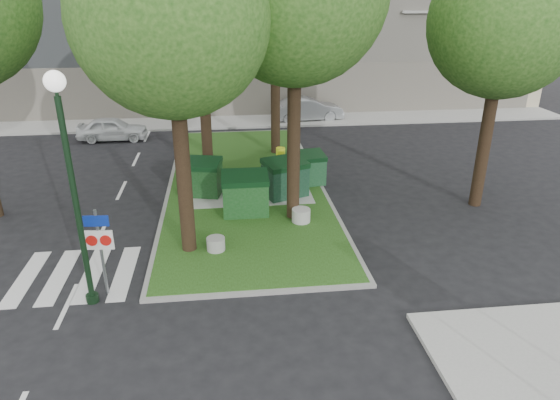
{
  "coord_description": "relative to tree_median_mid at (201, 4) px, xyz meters",
  "views": [
    {
      "loc": [
        -0.29,
        -11.29,
        7.51
      ],
      "look_at": [
        1.2,
        1.59,
        2.0
      ],
      "focal_mm": 32.0,
      "sensor_mm": 36.0,
      "label": 1
    }
  ],
  "objects": [
    {
      "name": "ground",
      "position": [
        0.91,
        -9.06,
        -6.98
      ],
      "size": [
        120.0,
        120.0,
        0.0
      ],
      "primitive_type": "plane",
      "color": "black",
      "rests_on": "ground"
    },
    {
      "name": "median_island",
      "position": [
        1.41,
        -1.06,
        -6.92
      ],
      "size": [
        6.0,
        16.0,
        0.12
      ],
      "primitive_type": "cube",
      "color": "#224513",
      "rests_on": "ground"
    },
    {
      "name": "median_kerb",
      "position": [
        1.41,
        -1.06,
        -6.93
      ],
      "size": [
        6.3,
        16.3,
        0.1
      ],
      "primitive_type": "cube",
      "color": "gray",
      "rests_on": "ground"
    },
    {
      "name": "sidewalk_corner",
      "position": [
        7.41,
        -12.56,
        -6.92
      ],
      "size": [
        5.0,
        4.0,
        0.12
      ],
      "primitive_type": "cube",
      "color": "#999993",
      "rests_on": "ground"
    },
    {
      "name": "building_sidewalk",
      "position": [
        0.91,
        9.44,
        -6.92
      ],
      "size": [
        42.0,
        3.0,
        0.12
      ],
      "primitive_type": "cube",
      "color": "#999993",
      "rests_on": "ground"
    },
    {
      "name": "zebra_crossing",
      "position": [
        -2.84,
        -7.56,
        -6.97
      ],
      "size": [
        5.0,
        3.0,
        0.01
      ],
      "primitive_type": "cube",
      "color": "silver",
      "rests_on": "ground"
    },
    {
      "name": "tree_median_mid",
      "position": [
        0.0,
        0.0,
        0.0
      ],
      "size": [
        4.8,
        4.8,
        9.99
      ],
      "color": "black",
      "rests_on": "ground"
    },
    {
      "name": "tree_street_right",
      "position": [
        10.0,
        -4.0,
        0.0
      ],
      "size": [
        5.0,
        5.0,
        10.06
      ],
      "color": "black",
      "rests_on": "ground"
    },
    {
      "name": "dumpster_a",
      "position": [
        -0.32,
        -2.13,
        -6.17
      ],
      "size": [
        1.74,
        1.4,
        1.43
      ],
      "rotation": [
        0.0,
        0.0,
        -0.23
      ],
      "color": "#0E3611",
      "rests_on": "median_island"
    },
    {
      "name": "dumpster_b",
      "position": [
        1.28,
        -4.09,
        -6.13
      ],
      "size": [
        1.63,
        1.15,
        1.52
      ],
      "rotation": [
        0.0,
        0.0,
        -0.0
      ],
      "color": "#124015",
      "rests_on": "median_island"
    },
    {
      "name": "dumpster_c",
      "position": [
        2.88,
        -2.64,
        -6.15
      ],
      "size": [
        1.9,
        1.63,
        1.49
      ],
      "rotation": [
        0.0,
        0.0,
        0.37
      ],
      "color": "#0E311D",
      "rests_on": "median_island"
    },
    {
      "name": "dumpster_d",
      "position": [
        3.91,
        -1.44,
        -6.22
      ],
      "size": [
        1.57,
        1.21,
        1.33
      ],
      "rotation": [
        0.0,
        0.0,
        0.15
      ],
      "color": "#144322",
      "rests_on": "median_island"
    },
    {
      "name": "bollard_left",
      "position": [
        0.23,
        -6.73,
        -6.66
      ],
      "size": [
        0.56,
        0.56,
        0.4
      ],
      "primitive_type": "cylinder",
      "color": "gray",
      "rests_on": "median_island"
    },
    {
      "name": "bollard_right",
      "position": [
        3.13,
        -5.03,
        -6.63
      ],
      "size": [
        0.64,
        0.64,
        0.46
      ],
      "primitive_type": "cylinder",
      "color": "#AAAAA4",
      "rests_on": "median_island"
    },
    {
      "name": "bollard_mid",
      "position": [
        1.1,
        -4.06,
        -6.68
      ],
      "size": [
        0.51,
        0.51,
        0.37
      ],
      "primitive_type": "cylinder",
      "color": "#A8A7A3",
      "rests_on": "median_island"
    },
    {
      "name": "litter_bin",
      "position": [
        3.15,
        1.24,
        -6.5
      ],
      "size": [
        0.42,
        0.42,
        0.73
      ],
      "primitive_type": "cylinder",
      "color": "#E4F21C",
      "rests_on": "median_island"
    },
    {
      "name": "street_lamp",
      "position": [
        -2.96,
        -8.95,
        -3.27
      ],
      "size": [
        0.47,
        0.47,
        5.9
      ],
      "color": "black",
      "rests_on": "ground"
    },
    {
      "name": "traffic_sign_pole",
      "position": [
        -2.66,
        -8.59,
        -5.41
      ],
      "size": [
        0.73,
        0.1,
        2.44
      ],
      "rotation": [
        0.0,
        0.0,
        -0.08
      ],
      "color": "slate",
      "rests_on": "ground"
    },
    {
      "name": "car_white",
      "position": [
        -5.27,
        6.44,
        -6.36
      ],
      "size": [
        3.64,
        1.48,
        1.24
      ],
      "primitive_type": "imported",
      "rotation": [
        0.0,
        0.0,
        1.57
      ],
      "color": "white",
      "rests_on": "ground"
    },
    {
      "name": "car_silver",
      "position": [
        5.78,
        9.46,
        -6.27
      ],
      "size": [
        4.43,
        1.9,
        1.42
      ],
      "primitive_type": "imported",
      "rotation": [
        0.0,
        0.0,
        1.66
      ],
      "color": "#969A9D",
      "rests_on": "ground"
    }
  ]
}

